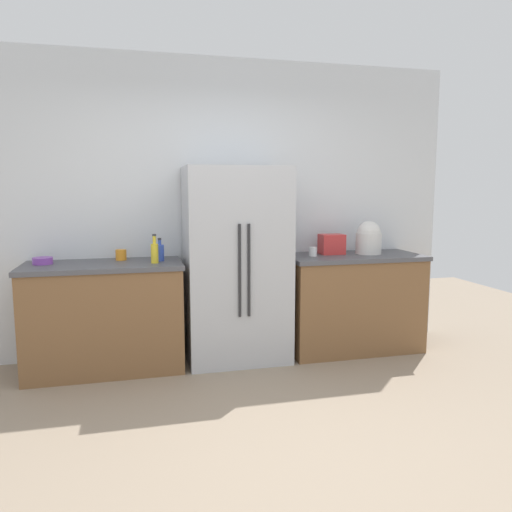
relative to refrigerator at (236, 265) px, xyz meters
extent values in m
plane|color=gray|center=(-0.15, -1.55, -0.88)|extent=(9.54, 9.54, 0.00)
cube|color=silver|center=(-0.15, 0.38, 0.51)|extent=(4.73, 0.10, 2.77)
cube|color=brown|center=(-1.16, 0.01, -0.43)|extent=(1.29, 0.62, 0.89)
cube|color=#4C4C51|center=(-1.16, 0.01, 0.04)|extent=(1.32, 0.65, 0.04)
cube|color=brown|center=(1.15, 0.01, -0.43)|extent=(1.28, 0.62, 0.89)
cube|color=#4C4C51|center=(1.15, 0.01, 0.04)|extent=(1.31, 0.65, 0.04)
cube|color=#B2B5BA|center=(0.00, 0.00, 0.00)|extent=(0.91, 0.62, 1.75)
cylinder|color=#262628|center=(-0.04, -0.33, 0.00)|extent=(0.02, 0.02, 0.79)
cylinder|color=#262628|center=(0.04, -0.33, 0.00)|extent=(0.02, 0.02, 0.79)
cube|color=red|center=(0.97, 0.11, 0.15)|extent=(0.23, 0.17, 0.19)
cylinder|color=silver|center=(1.32, 0.04, 0.16)|extent=(0.25, 0.25, 0.20)
sphere|color=silver|center=(1.32, 0.04, 0.26)|extent=(0.23, 0.23, 0.23)
cylinder|color=yellow|center=(-0.73, -0.08, 0.14)|extent=(0.06, 0.06, 0.16)
cylinder|color=yellow|center=(-0.73, -0.08, 0.25)|extent=(0.03, 0.03, 0.07)
cylinder|color=#333338|center=(-0.73, -0.08, 0.30)|extent=(0.03, 0.03, 0.02)
cylinder|color=blue|center=(-0.68, 0.04, 0.13)|extent=(0.07, 0.07, 0.14)
cylinder|color=blue|center=(-0.68, 0.04, 0.22)|extent=(0.03, 0.03, 0.05)
cylinder|color=#333338|center=(-0.68, 0.04, 0.25)|extent=(0.03, 0.03, 0.02)
cylinder|color=white|center=(0.73, 0.01, 0.10)|extent=(0.08, 0.08, 0.08)
cylinder|color=orange|center=(-1.01, 0.17, 0.10)|extent=(0.09, 0.09, 0.09)
cylinder|color=purple|center=(-1.64, 0.09, 0.08)|extent=(0.16, 0.16, 0.06)
camera|label=1|loc=(-0.89, -4.31, 0.68)|focal=34.49mm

